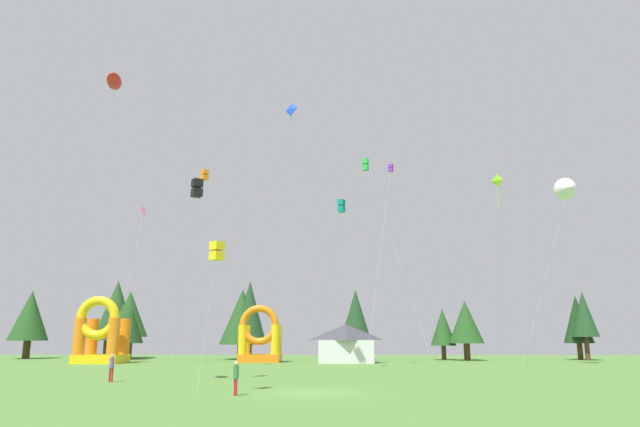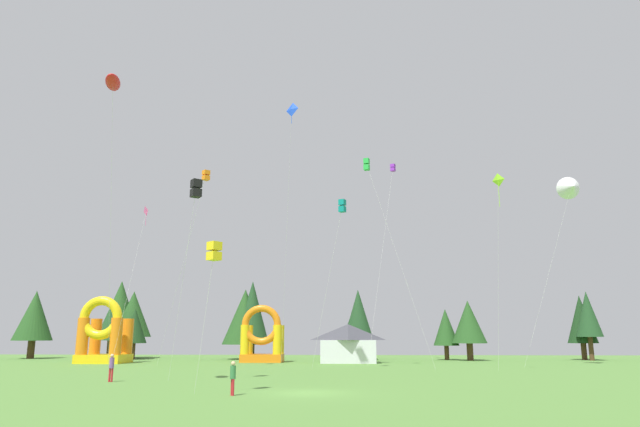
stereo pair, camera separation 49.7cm
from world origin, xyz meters
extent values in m
plane|color=#548438|center=(0.00, 0.00, 0.00)|extent=(120.00, 120.00, 0.00)
cube|color=black|center=(-7.99, 5.57, 12.26)|extent=(0.87, 0.87, 0.54)
cube|color=black|center=(-7.99, 5.57, 12.91)|extent=(0.87, 0.87, 0.54)
cylinder|color=silver|center=(-8.98, 6.88, 6.29)|extent=(2.00, 2.65, 12.59)
cube|color=orange|center=(-11.35, 21.02, 17.74)|extent=(0.83, 0.83, 0.43)
cube|color=orange|center=(-11.35, 21.02, 18.26)|extent=(0.83, 0.83, 0.43)
cylinder|color=silver|center=(-14.13, 23.82, 9.00)|extent=(5.58, 5.61, 18.01)
cube|color=purple|center=(7.84, 35.70, 22.71)|extent=(0.70, 0.70, 0.40)
cube|color=purple|center=(7.84, 35.70, 23.18)|extent=(0.70, 0.70, 0.40)
cylinder|color=silver|center=(5.97, 31.84, 11.47)|extent=(3.76, 7.73, 22.95)
pyramid|color=#EA599E|center=(-20.62, 31.22, 16.80)|extent=(0.81, 0.82, 0.84)
cylinder|color=#EA599E|center=(-20.67, 31.18, 15.96)|extent=(0.04, 0.04, 1.64)
cylinder|color=silver|center=(-20.69, 27.90, 8.39)|extent=(0.06, 6.57, 16.79)
cone|color=white|center=(24.46, 24.72, 17.39)|extent=(2.44, 2.51, 2.53)
cylinder|color=silver|center=(21.59, 24.94, 8.69)|extent=(5.76, 0.47, 17.39)
pyramid|color=#8CD826|center=(15.09, 16.74, 15.94)|extent=(0.78, 0.77, 0.83)
cylinder|color=#8CD826|center=(15.14, 16.78, 14.80)|extent=(0.04, 0.04, 2.32)
cylinder|color=silver|center=(15.10, 18.59, 7.98)|extent=(0.08, 3.63, 15.96)
pyramid|color=blue|center=(-2.94, 18.47, 23.50)|extent=(1.00, 0.80, 1.03)
cylinder|color=blue|center=(-2.90, 18.54, 22.82)|extent=(0.04, 0.04, 1.34)
cylinder|color=silver|center=(-3.67, 22.52, 11.75)|extent=(1.56, 7.99, 23.50)
cube|color=yellow|center=(-4.97, -1.27, 7.05)|extent=(0.84, 0.84, 0.45)
cube|color=yellow|center=(-4.97, -1.27, 7.58)|extent=(0.84, 0.84, 0.45)
cylinder|color=silver|center=(-5.42, -0.91, 3.66)|extent=(0.93, 0.74, 7.32)
cube|color=green|center=(4.13, 22.58, 19.05)|extent=(0.65, 0.65, 0.53)
cube|color=green|center=(4.13, 22.58, 19.68)|extent=(0.65, 0.65, 0.53)
cylinder|color=silver|center=(6.94, 21.60, 9.68)|extent=(5.63, 1.99, 19.37)
cube|color=#0C7F7A|center=(1.73, 19.66, 14.22)|extent=(0.73, 0.73, 0.53)
cube|color=#0C7F7A|center=(1.73, 19.66, 14.86)|extent=(0.73, 0.73, 0.53)
cylinder|color=silver|center=(0.31, 20.38, 7.27)|extent=(2.86, 1.45, 14.54)
ellipsoid|color=red|center=(-12.34, 1.24, 18.30)|extent=(1.57, 2.57, 0.82)
cylinder|color=silver|center=(-13.37, 5.11, 9.15)|extent=(2.08, 7.75, 18.31)
cylinder|color=#B21E26|center=(-3.78, -1.33, 0.40)|extent=(0.16, 0.16, 0.81)
cylinder|color=#B21E26|center=(-3.69, -1.46, 0.40)|extent=(0.16, 0.16, 0.81)
cylinder|color=#33723F|center=(-3.73, -1.39, 1.13)|extent=(0.40, 0.40, 0.64)
sphere|color=#D8AD84|center=(-3.73, -1.39, 1.56)|extent=(0.22, 0.22, 0.22)
cylinder|color=#B21E26|center=(-13.22, 6.68, 0.43)|extent=(0.14, 0.14, 0.86)
cylinder|color=#B21E26|center=(-13.39, 6.70, 0.43)|extent=(0.14, 0.14, 0.86)
cylinder|color=#724C8C|center=(-13.30, 6.69, 1.20)|extent=(0.35, 0.35, 0.68)
sphere|color=#D8AD84|center=(-13.30, 6.69, 1.65)|extent=(0.23, 0.23, 0.23)
cube|color=orange|center=(-7.56, 34.95, 0.45)|extent=(4.65, 3.52, 0.89)
cylinder|color=yellow|center=(-9.40, 33.69, 2.51)|extent=(0.99, 0.99, 3.23)
cylinder|color=yellow|center=(-5.73, 33.69, 2.51)|extent=(0.99, 0.99, 3.23)
cylinder|color=yellow|center=(-9.40, 36.22, 2.51)|extent=(0.99, 0.99, 3.23)
cylinder|color=yellow|center=(-5.73, 36.22, 2.51)|extent=(0.99, 0.99, 3.23)
torus|color=orange|center=(-7.56, 33.69, 4.12)|extent=(4.45, 0.79, 4.45)
cube|color=yellow|center=(-24.57, 31.90, 0.47)|extent=(4.91, 4.44, 0.94)
cylinder|color=orange|center=(-26.40, 30.30, 2.88)|extent=(1.24, 1.24, 3.88)
cylinder|color=orange|center=(-22.73, 30.30, 2.88)|extent=(1.24, 1.24, 3.88)
cylinder|color=orange|center=(-26.40, 33.50, 2.88)|extent=(1.24, 1.24, 3.88)
cylinder|color=orange|center=(-22.73, 33.50, 2.88)|extent=(1.24, 1.24, 3.88)
torus|color=yellow|center=(-24.57, 30.30, 4.82)|extent=(4.66, 0.99, 4.66)
cube|color=silver|center=(2.17, 33.68, 1.23)|extent=(6.00, 4.15, 2.46)
pyramid|color=#3F3F47|center=(2.17, 33.68, 3.33)|extent=(6.00, 4.15, 1.73)
cylinder|color=#4C331E|center=(-39.46, 43.77, 1.16)|extent=(0.91, 0.91, 2.31)
cone|color=#234C1E|center=(-39.46, 43.77, 5.57)|extent=(5.03, 5.03, 6.51)
cylinder|color=#4C331E|center=(-28.72, 45.74, 1.17)|extent=(1.03, 1.03, 2.35)
cone|color=#234C1E|center=(-28.72, 45.74, 6.32)|extent=(5.75, 5.75, 7.95)
cylinder|color=#4C331E|center=(-28.19, 41.92, 1.18)|extent=(0.67, 0.67, 2.35)
cone|color=#1E4221|center=(-28.19, 41.92, 4.77)|extent=(3.70, 3.70, 4.84)
cylinder|color=#4C331E|center=(-26.65, 45.03, 1.39)|extent=(0.91, 0.91, 2.78)
cone|color=#234C1E|center=(-26.65, 45.03, 5.79)|extent=(5.06, 5.06, 6.02)
cylinder|color=#4C331E|center=(-25.02, 41.57, 1.00)|extent=(0.58, 0.58, 2.01)
cone|color=#193819|center=(-25.02, 41.57, 4.20)|extent=(3.24, 3.24, 4.38)
cylinder|color=#4C331E|center=(-11.10, 42.94, 0.92)|extent=(1.03, 1.03, 1.85)
cone|color=#234C1E|center=(-11.10, 42.94, 5.35)|extent=(5.70, 5.70, 7.01)
cylinder|color=#4C331E|center=(-10.11, 42.58, 0.98)|extent=(0.80, 0.80, 1.96)
cone|color=#1E4221|center=(-10.11, 42.58, 5.92)|extent=(4.44, 4.44, 7.92)
cylinder|color=#4C331E|center=(3.33, 44.35, 0.85)|extent=(0.79, 0.79, 1.70)
cone|color=#193819|center=(3.33, 44.35, 4.58)|extent=(4.40, 4.40, 5.75)
cylinder|color=#4C331E|center=(3.47, 40.40, 1.36)|extent=(0.63, 0.63, 2.71)
cone|color=#1E4221|center=(3.47, 40.40, 5.64)|extent=(3.50, 3.50, 5.85)
cylinder|color=#4C331E|center=(14.40, 42.00, 0.87)|extent=(0.57, 0.57, 1.74)
cone|color=#234C1E|center=(14.40, 42.00, 3.98)|extent=(3.15, 3.15, 4.49)
cylinder|color=#4C331E|center=(16.91, 40.32, 1.02)|extent=(0.76, 0.76, 2.04)
cone|color=#234C1E|center=(16.91, 40.32, 4.60)|extent=(4.23, 4.23, 5.13)
cylinder|color=#4C331E|center=(31.45, 42.85, 1.01)|extent=(0.65, 0.65, 2.03)
cone|color=#193819|center=(31.45, 42.85, 4.97)|extent=(3.59, 3.59, 5.90)
cylinder|color=#4C331E|center=(31.61, 41.10, 1.40)|extent=(0.56, 0.56, 2.79)
cone|color=#1E4221|center=(31.61, 41.10, 5.55)|extent=(3.14, 3.14, 5.52)
camera|label=1|loc=(1.51, -30.66, 2.93)|focal=31.72mm
camera|label=2|loc=(2.00, -30.64, 2.93)|focal=31.72mm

